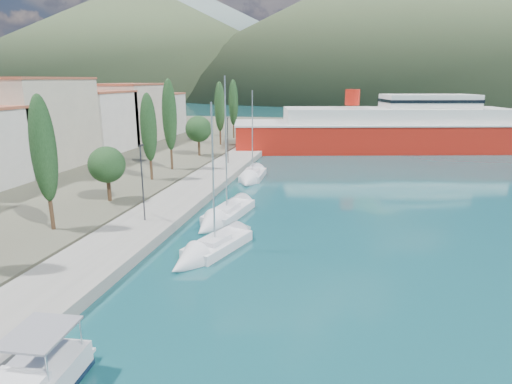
# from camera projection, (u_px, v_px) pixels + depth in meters

# --- Properties ---
(ground) EXTENTS (1400.00, 1400.00, 0.00)m
(ground) POSITION_uv_depth(u_px,v_px,m) (327.00, 118.00, 133.33)
(ground) COLOR #164D54
(quay) EXTENTS (5.00, 88.00, 0.80)m
(quay) POSITION_uv_depth(u_px,v_px,m) (198.00, 187.00, 46.19)
(quay) COLOR gray
(quay) RESTS_ON ground
(hills_far) EXTENTS (1480.00, 900.00, 180.00)m
(hills_far) POSITION_uv_depth(u_px,v_px,m) (457.00, 27.00, 556.96)
(hills_far) COLOR slate
(hills_far) RESTS_ON ground
(hills_near) EXTENTS (1010.00, 520.00, 115.00)m
(hills_near) POSITION_uv_depth(u_px,v_px,m) (471.00, 30.00, 339.61)
(hills_near) COLOR #415031
(hills_near) RESTS_ON ground
(town_buildings) EXTENTS (9.20, 69.20, 11.30)m
(town_buildings) POSITION_uv_depth(u_px,v_px,m) (67.00, 125.00, 59.82)
(town_buildings) COLOR beige
(town_buildings) RESTS_ON land_strip
(tree_row) EXTENTS (3.84, 62.26, 11.12)m
(tree_row) POSITION_uv_depth(u_px,v_px,m) (170.00, 127.00, 52.74)
(tree_row) COLOR #47301E
(tree_row) RESTS_ON land_strip
(lamp_posts) EXTENTS (0.15, 48.56, 6.06)m
(lamp_posts) POSITION_uv_depth(u_px,v_px,m) (145.00, 179.00, 33.84)
(lamp_posts) COLOR #2D2D33
(lamp_posts) RESTS_ON quay
(sailboat_near) EXTENTS (4.63, 8.16, 11.24)m
(sailboat_near) POSITION_uv_depth(u_px,v_px,m) (202.00, 254.00, 28.83)
(sailboat_near) COLOR silver
(sailboat_near) RESTS_ON ground
(sailboat_mid) EXTENTS (3.74, 9.26, 12.95)m
(sailboat_mid) POSITION_uv_depth(u_px,v_px,m) (218.00, 220.00, 35.93)
(sailboat_mid) COLOR silver
(sailboat_mid) RESTS_ON ground
(sailboat_far) EXTENTS (2.79, 7.89, 11.47)m
(sailboat_far) POSITION_uv_depth(u_px,v_px,m) (250.00, 179.00, 50.45)
(sailboat_far) COLOR silver
(sailboat_far) RESTS_ON ground
(ferry) EXTENTS (54.77, 23.20, 10.64)m
(ferry) POSITION_uv_depth(u_px,v_px,m) (395.00, 131.00, 72.32)
(ferry) COLOR red
(ferry) RESTS_ON ground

